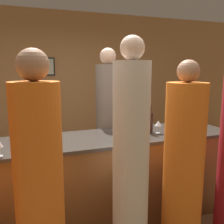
{
  "coord_description": "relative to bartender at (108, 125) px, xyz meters",
  "views": [
    {
      "loc": [
        -0.84,
        -2.5,
        1.71
      ],
      "look_at": [
        0.11,
        0.1,
        1.23
      ],
      "focal_mm": 40.0,
      "sensor_mm": 36.0,
      "label": 1
    }
  ],
  "objects": [
    {
      "name": "wine_glass_4",
      "position": [
        0.34,
        -0.78,
        0.16
      ],
      "size": [
        0.08,
        0.08,
        0.15
      ],
      "color": "silver",
      "rests_on": "bar_counter"
    },
    {
      "name": "wine_bottle_2",
      "position": [
        -0.02,
        -0.99,
        0.15
      ],
      "size": [
        0.07,
        0.07,
        0.26
      ],
      "color": "black",
      "rests_on": "bar_counter"
    },
    {
      "name": "wine_glass_5",
      "position": [
        0.52,
        -0.96,
        0.18
      ],
      "size": [
        0.07,
        0.07,
        0.17
      ],
      "color": "silver",
      "rests_on": "bar_counter"
    },
    {
      "name": "bartender",
      "position": [
        0.0,
        0.0,
        0.0
      ],
      "size": [
        0.34,
        0.34,
        1.99
      ],
      "rotation": [
        0.0,
        0.0,
        3.14
      ],
      "color": "gray",
      "rests_on": "ground_plane"
    },
    {
      "name": "guest_2",
      "position": [
        -0.3,
        -1.43,
        -0.0
      ],
      "size": [
        0.3,
        0.3,
        1.96
      ],
      "color": "silver",
      "rests_on": "ground_plane"
    },
    {
      "name": "wine_glass_6",
      "position": [
        -1.07,
        -0.95,
        0.17
      ],
      "size": [
        0.06,
        0.06,
        0.16
      ],
      "color": "silver",
      "rests_on": "bar_counter"
    },
    {
      "name": "wine_glass_1",
      "position": [
        -0.96,
        -0.74,
        0.16
      ],
      "size": [
        0.07,
        0.07,
        0.16
      ],
      "color": "silver",
      "rests_on": "bar_counter"
    },
    {
      "name": "wine_bottle_0",
      "position": [
        -0.05,
        -0.71,
        0.15
      ],
      "size": [
        0.08,
        0.08,
        0.28
      ],
      "color": "black",
      "rests_on": "bar_counter"
    },
    {
      "name": "wine_glass_7",
      "position": [
        0.64,
        -0.84,
        0.18
      ],
      "size": [
        0.08,
        0.08,
        0.17
      ],
      "color": "silver",
      "rests_on": "bar_counter"
    },
    {
      "name": "guest_1",
      "position": [
        -1.03,
        -1.5,
        -0.07
      ],
      "size": [
        0.34,
        0.34,
        1.85
      ],
      "color": "orange",
      "rests_on": "ground_plane"
    },
    {
      "name": "bar_counter",
      "position": [
        -0.28,
        -0.71,
        -0.44
      ],
      "size": [
        2.96,
        0.73,
        0.98
      ],
      "color": "brown",
      "rests_on": "ground_plane"
    },
    {
      "name": "ground_plane",
      "position": [
        -0.28,
        -0.71,
        -0.93
      ],
      "size": [
        14.0,
        14.0,
        0.0
      ],
      "primitive_type": "plane",
      "color": "brown"
    },
    {
      "name": "guest_0",
      "position": [
        0.23,
        -1.42,
        -0.1
      ],
      "size": [
        0.36,
        0.36,
        1.79
      ],
      "color": "orange",
      "rests_on": "ground_plane"
    },
    {
      "name": "wine_glass_0",
      "position": [
        -0.83,
        -1.03,
        0.16
      ],
      "size": [
        0.08,
        0.08,
        0.15
      ],
      "color": "silver",
      "rests_on": "bar_counter"
    },
    {
      "name": "wine_bottle_1",
      "position": [
        0.27,
        -0.71,
        0.17
      ],
      "size": [
        0.07,
        0.07,
        0.32
      ],
      "color": "black",
      "rests_on": "bar_counter"
    },
    {
      "name": "back_wall",
      "position": [
        -0.28,
        1.76,
        0.47
      ],
      "size": [
        8.0,
        0.08,
        2.8
      ],
      "color": "#A37547",
      "rests_on": "ground_plane"
    }
  ]
}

